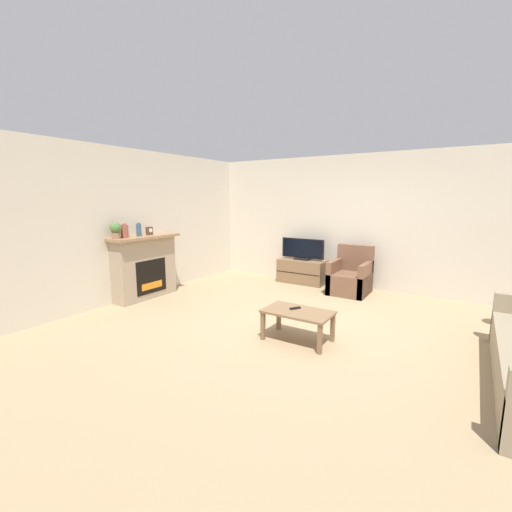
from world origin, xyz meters
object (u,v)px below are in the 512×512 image
at_px(mantel_vase_centre_left, 139,230).
at_px(potted_plant, 116,230).
at_px(mantel_clock, 149,231).
at_px(tv, 303,250).
at_px(remote, 295,308).
at_px(armchair, 350,278).
at_px(mantel_vase_left, 124,231).
at_px(fireplace, 145,266).
at_px(tv_stand, 302,271).
at_px(coffee_table, 298,315).

relative_size(mantel_vase_centre_left, potted_plant, 0.90).
relative_size(mantel_clock, tv, 0.15).
relative_size(tv, remote, 6.56).
height_order(mantel_clock, armchair, mantel_clock).
bearing_deg(mantel_clock, mantel_vase_left, -90.08).
xyz_separation_m(fireplace, remote, (3.17, -0.20, -0.18)).
distance_m(tv_stand, coffee_table, 3.11).
distance_m(mantel_vase_left, tv, 3.61).
bearing_deg(potted_plant, remote, 6.51).
xyz_separation_m(tv_stand, tv, (0.00, -0.00, 0.47)).
relative_size(mantel_clock, potted_plant, 0.55).
xyz_separation_m(mantel_vase_centre_left, mantel_clock, (0.00, 0.23, -0.04)).
bearing_deg(mantel_vase_centre_left, fireplace, 99.62).
bearing_deg(mantel_vase_left, tv, 56.74).
bearing_deg(potted_plant, mantel_vase_left, 90.00).
height_order(fireplace, tv_stand, fireplace).
bearing_deg(mantel_vase_centre_left, coffee_table, -2.78).
distance_m(tv_stand, remote, 3.04).
distance_m(potted_plant, tv, 3.76).
bearing_deg(armchair, fireplace, -143.09).
distance_m(mantel_vase_centre_left, tv, 3.37).
xyz_separation_m(tv_stand, coffee_table, (1.26, -2.85, 0.09)).
relative_size(potted_plant, coffee_table, 0.32).
bearing_deg(remote, coffee_table, -6.36).
relative_size(potted_plant, tv_stand, 0.27).
bearing_deg(tv_stand, remote, -66.86).
height_order(mantel_clock, tv_stand, mantel_clock).
distance_m(potted_plant, coffee_table, 3.37).
xyz_separation_m(tv_stand, armchair, (1.14, -0.25, 0.04)).
height_order(potted_plant, coffee_table, potted_plant).
xyz_separation_m(potted_plant, coffee_table, (3.22, 0.31, -0.97)).
bearing_deg(remote, mantel_clock, -153.39).
relative_size(tv_stand, tv, 1.05).
distance_m(mantel_vase_centre_left, coffee_table, 3.35).
bearing_deg(mantel_clock, tv_stand, 51.46).
bearing_deg(fireplace, tv, 52.65).
xyz_separation_m(armchair, remote, (0.05, -2.54, 0.12)).
xyz_separation_m(mantel_vase_centre_left, armchair, (3.10, 2.44, -0.98)).
bearing_deg(remote, mantel_vase_left, -143.78).
xyz_separation_m(tv_stand, remote, (1.19, -2.79, 0.16)).
height_order(mantel_vase_left, remote, mantel_vase_left).
bearing_deg(fireplace, armchair, 36.91).
distance_m(mantel_vase_centre_left, mantel_clock, 0.24).
bearing_deg(tv, mantel_clock, -128.57).
xyz_separation_m(mantel_clock, armchair, (3.10, 2.21, -0.94)).
height_order(potted_plant, remote, potted_plant).
height_order(mantel_vase_left, mantel_clock, mantel_vase_left).
distance_m(mantel_clock, coffee_table, 3.36).
bearing_deg(mantel_vase_centre_left, tv, 53.92).
distance_m(potted_plant, tv_stand, 3.86).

